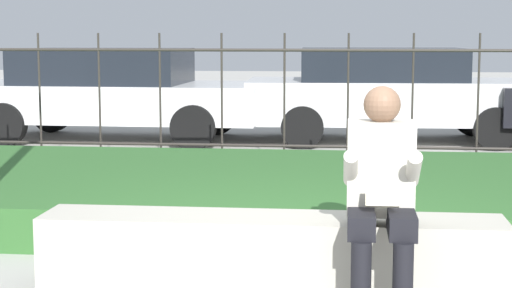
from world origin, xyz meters
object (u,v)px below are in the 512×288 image
at_px(person_seated_reader, 381,189).
at_px(car_parked_center, 390,92).
at_px(stone_bench, 271,259).
at_px(car_parked_left, 112,92).

height_order(person_seated_reader, car_parked_center, car_parked_center).
bearing_deg(stone_bench, person_seated_reader, -22.56).
height_order(person_seated_reader, car_parked_left, car_parked_left).
bearing_deg(car_parked_center, person_seated_reader, -95.34).
distance_m(person_seated_reader, car_parked_left, 8.24).
height_order(stone_bench, person_seated_reader, person_seated_reader).
distance_m(stone_bench, car_parked_left, 7.75).
xyz_separation_m(car_parked_left, car_parked_center, (4.02, 0.25, 0.00)).
distance_m(stone_bench, person_seated_reader, 0.85).
bearing_deg(car_parked_left, car_parked_center, 4.93).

